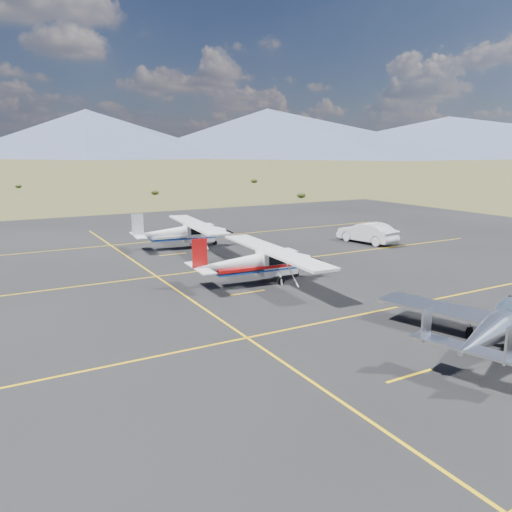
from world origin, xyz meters
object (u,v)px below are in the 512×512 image
object	(u,v)px
aircraft_cessna	(257,261)
aircraft_plain	(183,232)
aircraft_low_wing	(504,323)
sedan	(367,233)

from	to	relation	value
aircraft_cessna	aircraft_plain	bearing A→B (deg)	92.96
aircraft_low_wing	aircraft_plain	xyz separation A→B (m)	(-2.90, 24.12, 0.13)
aircraft_plain	aircraft_cessna	bearing A→B (deg)	-84.98
aircraft_low_wing	aircraft_cessna	world-z (taller)	aircraft_cessna
aircraft_cessna	aircraft_low_wing	bearing A→B (deg)	-73.21
aircraft_cessna	aircraft_plain	world-z (taller)	aircraft_plain
sedan	aircraft_plain	bearing A→B (deg)	-31.20
aircraft_low_wing	aircraft_cessna	xyz separation A→B (m)	(-3.01, 12.72, 0.13)
aircraft_low_wing	sedan	bearing A→B (deg)	44.31
aircraft_low_wing	aircraft_cessna	bearing A→B (deg)	86.48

